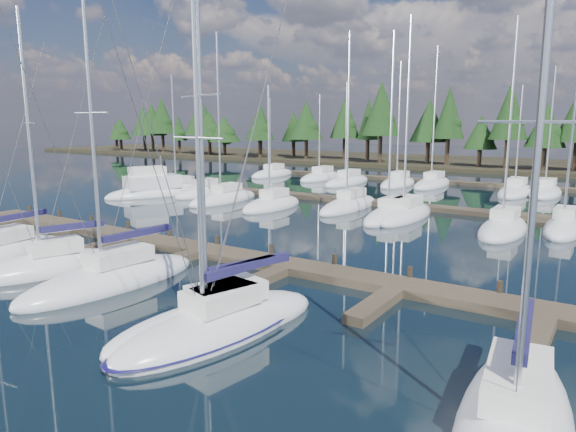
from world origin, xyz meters
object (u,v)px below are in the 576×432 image
Objects in this scene: main_dock at (198,253)px; front_sailboat_3 at (112,279)px; front_sailboat_5 at (218,322)px; front_sailboat_6 at (514,429)px; motor_yacht_left at (153,191)px; front_sailboat_2 at (50,267)px; front_sailboat_4 at (213,328)px.

main_dock is 6.16m from front_sailboat_3.
main_dock is 10.82m from front_sailboat_5.
front_sailboat_6 is 45.85m from motor_yacht_left.
motor_yacht_left is at bearing 141.84° from front_sailboat_5.
front_sailboat_3 is at bearing 171.14° from front_sailboat_5.
motor_yacht_left is (-21.17, 21.44, 0.25)m from front_sailboat_3.
front_sailboat_2 is 1.06× the size of front_sailboat_4.
front_sailboat_5 is (7.62, -1.19, 0.01)m from front_sailboat_3.
front_sailboat_3 reaches higher than front_sailboat_2.
front_sailboat_4 is (7.84, -1.70, -0.01)m from front_sailboat_3.
main_dock is at bearing 93.17° from front_sailboat_3.
front_sailboat_6 is at bearing -6.11° from front_sailboat_5.
front_sailboat_6 reaches higher than front_sailboat_2.
front_sailboat_2 is at bearing -174.30° from front_sailboat_3.
front_sailboat_2 is 4.37m from front_sailboat_3.
front_sailboat_5 reaches higher than front_sailboat_3.
front_sailboat_6 is at bearing -4.77° from front_sailboat_2.
front_sailboat_3 reaches higher than front_sailboat_4.
front_sailboat_2 is at bearing 174.09° from front_sailboat_4.
main_dock is 20.24m from front_sailboat_6.
motor_yacht_left is at bearing 127.57° from front_sailboat_2.
front_sailboat_4 is 0.56m from front_sailboat_5.
front_sailboat_4 is at bearing 176.58° from front_sailboat_6.
motor_yacht_left is (-39.23, 23.74, 0.26)m from front_sailboat_6.
main_dock is at bearing 58.63° from front_sailboat_2.
front_sailboat_4 is at bearing -5.91° from front_sailboat_2.
front_sailboat_6 is 1.32× the size of motor_yacht_left.
front_sailboat_5 is at bearing 173.89° from front_sailboat_6.
main_dock is 3.22× the size of front_sailboat_2.
front_sailboat_5 is (11.97, -0.75, -0.00)m from front_sailboat_2.
front_sailboat_3 is (4.35, 0.43, -0.01)m from front_sailboat_2.
front_sailboat_3 is 1.38× the size of motor_yacht_left.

